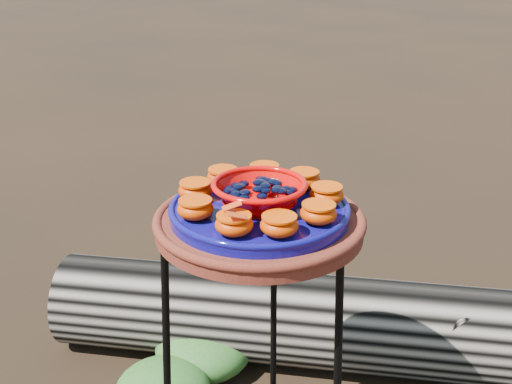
% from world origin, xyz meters
% --- Properties ---
extents(plant_stand, '(0.44, 0.44, 0.70)m').
position_xyz_m(plant_stand, '(0.00, 0.00, 0.35)').
color(plant_stand, black).
rests_on(plant_stand, ground).
extents(terracotta_saucer, '(0.42, 0.42, 0.03)m').
position_xyz_m(terracotta_saucer, '(0.00, 0.00, 0.72)').
color(terracotta_saucer, '#45160D').
rests_on(terracotta_saucer, plant_stand).
extents(cobalt_plate, '(0.36, 0.36, 0.02)m').
position_xyz_m(cobalt_plate, '(0.00, 0.00, 0.75)').
color(cobalt_plate, '#01054C').
rests_on(cobalt_plate, terracotta_saucer).
extents(red_bowl, '(0.18, 0.18, 0.05)m').
position_xyz_m(red_bowl, '(0.00, 0.00, 0.78)').
color(red_bowl, red).
rests_on(red_bowl, cobalt_plate).
extents(glass_gems, '(0.14, 0.14, 0.02)m').
position_xyz_m(glass_gems, '(0.00, 0.00, 0.82)').
color(glass_gems, black).
rests_on(glass_gems, red_bowl).
extents(orange_half_0, '(0.07, 0.07, 0.04)m').
position_xyz_m(orange_half_0, '(-0.02, -0.13, 0.78)').
color(orange_half_0, '#A92600').
rests_on(orange_half_0, cobalt_plate).
extents(orange_half_1, '(0.07, 0.07, 0.04)m').
position_xyz_m(orange_half_1, '(0.06, -0.12, 0.78)').
color(orange_half_1, '#A92600').
rests_on(orange_half_1, cobalt_plate).
extents(orange_half_2, '(0.07, 0.07, 0.04)m').
position_xyz_m(orange_half_2, '(0.12, -0.06, 0.78)').
color(orange_half_2, '#A92600').
rests_on(orange_half_2, cobalt_plate).
extents(orange_half_3, '(0.07, 0.07, 0.04)m').
position_xyz_m(orange_half_3, '(0.13, 0.04, 0.78)').
color(orange_half_3, '#A92600').
rests_on(orange_half_3, cobalt_plate).
extents(orange_half_4, '(0.07, 0.07, 0.04)m').
position_xyz_m(orange_half_4, '(0.08, 0.11, 0.78)').
color(orange_half_4, '#A92600').
rests_on(orange_half_4, cobalt_plate).
extents(orange_half_5, '(0.07, 0.07, 0.04)m').
position_xyz_m(orange_half_5, '(-0.01, 0.13, 0.78)').
color(orange_half_5, '#A92600').
rests_on(orange_half_5, cobalt_plate).
extents(orange_half_6, '(0.07, 0.07, 0.04)m').
position_xyz_m(orange_half_6, '(-0.10, 0.09, 0.78)').
color(orange_half_6, '#A92600').
rests_on(orange_half_6, cobalt_plate).
extents(orange_half_7, '(0.07, 0.07, 0.04)m').
position_xyz_m(orange_half_7, '(-0.13, 0.01, 0.78)').
color(orange_half_7, '#A92600').
rests_on(orange_half_7, cobalt_plate).
extents(orange_half_8, '(0.07, 0.07, 0.04)m').
position_xyz_m(orange_half_8, '(-0.11, -0.08, 0.78)').
color(orange_half_8, '#A92600').
rests_on(orange_half_8, cobalt_plate).
extents(butterfly, '(0.09, 0.07, 0.01)m').
position_xyz_m(butterfly, '(-0.02, -0.13, 0.80)').
color(butterfly, red).
rests_on(butterfly, orange_half_0).
extents(driftwood_log, '(1.55, 0.43, 0.29)m').
position_xyz_m(driftwood_log, '(0.04, 0.53, 0.14)').
color(driftwood_log, black).
rests_on(driftwood_log, ground).
extents(foliage_back, '(0.30, 0.30, 0.15)m').
position_xyz_m(foliage_back, '(-0.25, 0.44, 0.07)').
color(foliage_back, '#1D5B1B').
rests_on(foliage_back, ground).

